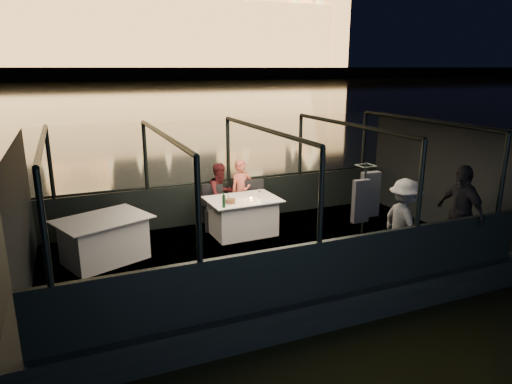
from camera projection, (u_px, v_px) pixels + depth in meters
name	position (u px, v px, depth m)	size (l,w,h in m)	color
river_water	(81.00, 91.00, 80.01)	(500.00, 500.00, 0.00)	black
boat_hull	(264.00, 274.00, 8.81)	(8.60, 4.40, 1.00)	black
boat_deck	(264.00, 251.00, 8.68)	(8.00, 4.00, 0.04)	black
gunwale_port	(229.00, 200.00, 10.34)	(8.00, 0.08, 0.90)	black
gunwale_starboard	(318.00, 270.00, 6.78)	(8.00, 0.08, 0.90)	black
cabin_glass_port	(228.00, 150.00, 10.03)	(8.00, 0.02, 1.40)	#99B2B2
cabin_glass_starboard	(321.00, 196.00, 6.47)	(8.00, 0.02, 1.40)	#99B2B2
cabin_roof_glass	(265.00, 129.00, 8.07)	(8.00, 4.00, 0.02)	#99B2B2
end_wall_fore	(22.00, 219.00, 6.88)	(0.02, 4.00, 2.30)	black
end_wall_aft	(433.00, 173.00, 9.86)	(0.02, 4.00, 2.30)	black
canopy_ribs	(264.00, 192.00, 8.37)	(8.00, 4.00, 2.30)	black
embankment	(68.00, 75.00, 195.45)	(400.00, 140.00, 6.00)	#423D33
dining_table_central	(243.00, 216.00, 9.43)	(1.45, 1.05, 0.77)	white
dining_table_aft	(104.00, 241.00, 8.11)	(1.52, 1.10, 0.80)	silver
chair_port_left	(216.00, 209.00, 9.69)	(0.44, 0.44, 0.94)	black
chair_port_right	(257.00, 205.00, 10.01)	(0.45, 0.45, 0.96)	black
coat_stand	(363.00, 218.00, 7.70)	(0.52, 0.41, 1.86)	black
person_woman_coral	(242.00, 190.00, 10.07)	(0.51, 0.34, 1.42)	#D2614C
person_man_maroon	(221.00, 192.00, 9.89)	(0.66, 0.52, 1.39)	#411215
passenger_stripe	(404.00, 218.00, 7.84)	(1.00, 0.56, 1.55)	silver
passenger_dark	(460.00, 213.00, 8.12)	(1.02, 0.43, 1.74)	black
wine_bottle	(224.00, 200.00, 8.71)	(0.06, 0.06, 0.30)	#14381C
bread_basket	(230.00, 201.00, 9.02)	(0.20, 0.20, 0.08)	brown
amber_candle	(251.00, 199.00, 9.16)	(0.05, 0.05, 0.07)	#FFA53F
plate_near	(266.00, 201.00, 9.12)	(0.22, 0.22, 0.01)	silver
plate_far	(230.00, 201.00, 9.14)	(0.25, 0.25, 0.02)	silver
wine_glass_white	(228.00, 200.00, 8.87)	(0.07, 0.07, 0.20)	silver
wine_glass_red	(259.00, 193.00, 9.39)	(0.06, 0.06, 0.18)	silver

